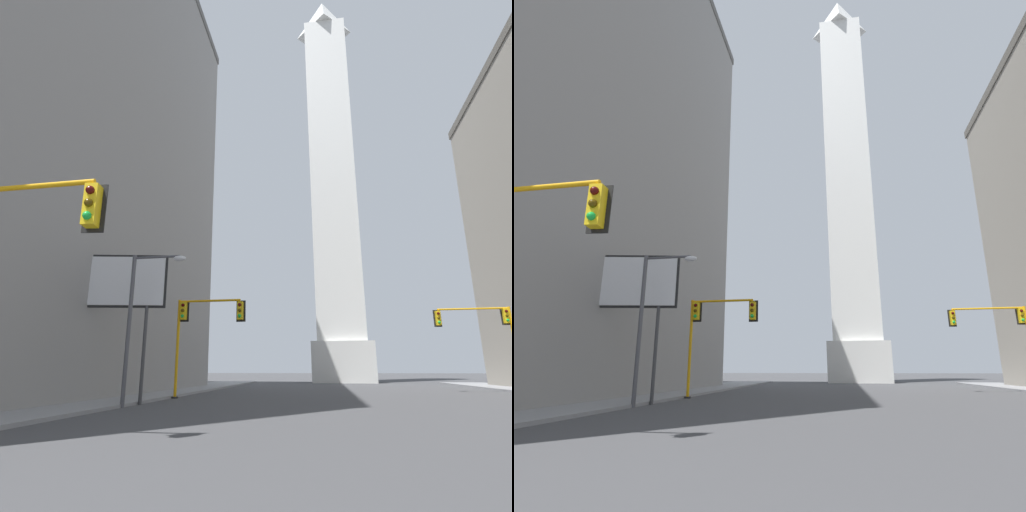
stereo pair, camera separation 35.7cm
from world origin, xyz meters
TOP-DOWN VIEW (x-y plane):
  - sidewalk_left at (-14.01, 20.31)m, footprint 5.00×67.69m
  - building_left at (-24.66, 21.59)m, footprint 20.77×39.32m
  - obelisk at (0.00, 56.41)m, footprint 8.07×8.07m
  - traffic_light_mid_left at (-9.90, 23.48)m, footprint 4.44×0.50m
  - traffic_light_near_left at (-10.35, 7.88)m, footprint 4.12×0.53m
  - traffic_light_mid_right at (9.89, 32.58)m, footprint 5.68×0.51m
  - street_lamp at (-11.03, 17.31)m, footprint 2.77×0.36m
  - billboard_sign at (-13.30, 18.54)m, footprint 5.70×1.34m

SIDE VIEW (x-z plane):
  - sidewalk_left at x=-14.01m, z-range 0.00..0.15m
  - street_lamp at x=-11.03m, z-range 0.88..8.04m
  - traffic_light_mid_left at x=-9.90m, z-range 1.53..7.46m
  - traffic_light_mid_right at x=9.89m, z-range 1.67..7.97m
  - traffic_light_near_left at x=-10.35m, z-range 1.64..8.04m
  - billboard_sign at x=-13.30m, z-range 2.17..9.78m
  - building_left at x=-24.66m, z-range 0.01..40.93m
  - obelisk at x=0.00m, z-range -1.29..63.02m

